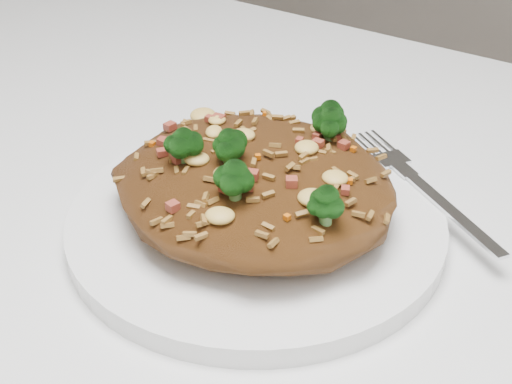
{
  "coord_description": "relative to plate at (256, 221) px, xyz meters",
  "views": [
    {
      "loc": [
        0.13,
        -0.27,
        1.02
      ],
      "look_at": [
        -0.08,
        0.04,
        0.78
      ],
      "focal_mm": 50.0,
      "sensor_mm": 36.0,
      "label": 1
    }
  ],
  "objects": [
    {
      "name": "plate",
      "position": [
        0.0,
        0.0,
        0.0
      ],
      "size": [
        0.24,
        0.24,
        0.01
      ],
      "primitive_type": "cylinder",
      "color": "white",
      "rests_on": "dining_table"
    },
    {
      "name": "fried_rice",
      "position": [
        0.0,
        -0.0,
        0.04
      ],
      "size": [
        0.18,
        0.16,
        0.07
      ],
      "color": "brown",
      "rests_on": "plate"
    },
    {
      "name": "fork",
      "position": [
        0.08,
        0.08,
        0.01
      ],
      "size": [
        0.14,
        0.1,
        0.0
      ],
      "rotation": [
        0.0,
        0.0,
        -0.57
      ],
      "color": "silver",
      "rests_on": "plate"
    }
  ]
}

